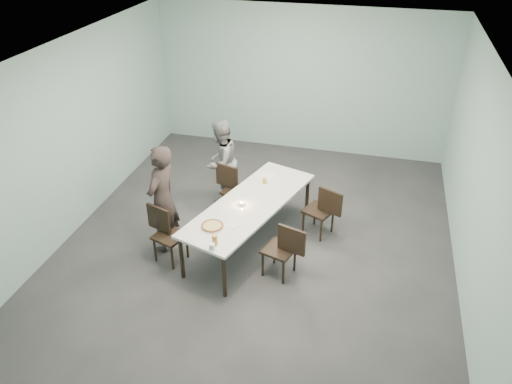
% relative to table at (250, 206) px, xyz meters
% --- Properties ---
extents(ground, '(7.00, 7.00, 0.00)m').
position_rel_table_xyz_m(ground, '(0.11, 0.11, -0.69)').
color(ground, '#333335').
rests_on(ground, ground).
extents(room_shell, '(6.02, 7.02, 3.01)m').
position_rel_table_xyz_m(room_shell, '(0.11, 0.11, 1.33)').
color(room_shell, '#93B9B7').
rests_on(room_shell, ground).
extents(table, '(1.65, 2.75, 0.75)m').
position_rel_table_xyz_m(table, '(0.00, 0.00, 0.00)').
color(table, white).
rests_on(table, ground).
extents(chair_near_left, '(0.65, 0.53, 0.87)m').
position_rel_table_xyz_m(chair_near_left, '(-1.12, -0.68, -0.19)').
color(chair_near_left, black).
rests_on(chair_near_left, ground).
extents(chair_far_left, '(0.65, 0.52, 0.87)m').
position_rel_table_xyz_m(chair_far_left, '(-0.53, 0.82, -0.19)').
color(chair_far_left, black).
rests_on(chair_far_left, ground).
extents(chair_near_right, '(0.65, 0.53, 0.87)m').
position_rel_table_xyz_m(chair_near_right, '(0.67, -0.64, -0.19)').
color(chair_near_right, black).
rests_on(chair_near_right, ground).
extents(chair_far_right, '(0.65, 0.56, 0.87)m').
position_rel_table_xyz_m(chair_far_right, '(1.07, 0.50, -0.19)').
color(chair_far_right, black).
rests_on(chair_far_right, ground).
extents(diner_near, '(0.48, 0.67, 1.73)m').
position_rel_table_xyz_m(diner_near, '(-1.25, -0.41, 0.17)').
color(diner_near, black).
rests_on(diner_near, ground).
extents(diner_far, '(0.74, 0.86, 1.51)m').
position_rel_table_xyz_m(diner_far, '(-0.84, 1.16, 0.06)').
color(diner_far, slate).
rests_on(diner_far, ground).
extents(pizza, '(0.34, 0.34, 0.04)m').
position_rel_table_xyz_m(pizza, '(-0.35, -0.76, 0.08)').
color(pizza, white).
rests_on(pizza, table).
extents(side_plate, '(0.18, 0.18, 0.01)m').
position_rel_table_xyz_m(side_plate, '(-0.08, -0.65, 0.06)').
color(side_plate, white).
rests_on(side_plate, table).
extents(beer_glass, '(0.08, 0.08, 0.15)m').
position_rel_table_xyz_m(beer_glass, '(-0.18, -1.13, 0.13)').
color(beer_glass, '#C2812A').
rests_on(beer_glass, table).
extents(water_tumbler, '(0.08, 0.08, 0.09)m').
position_rel_table_xyz_m(water_tumbler, '(-0.18, -1.24, 0.10)').
color(water_tumbler, silver).
rests_on(water_tumbler, table).
extents(tealight, '(0.06, 0.06, 0.05)m').
position_rel_table_xyz_m(tealight, '(-0.10, -0.10, 0.08)').
color(tealight, silver).
rests_on(tealight, table).
extents(amber_tumbler, '(0.07, 0.07, 0.08)m').
position_rel_table_xyz_m(amber_tumbler, '(0.07, 0.64, 0.10)').
color(amber_tumbler, '#C2812A').
rests_on(amber_tumbler, table).
extents(menu, '(0.35, 0.30, 0.01)m').
position_rel_table_xyz_m(menu, '(0.07, 0.90, 0.06)').
color(menu, silver).
rests_on(menu, table).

